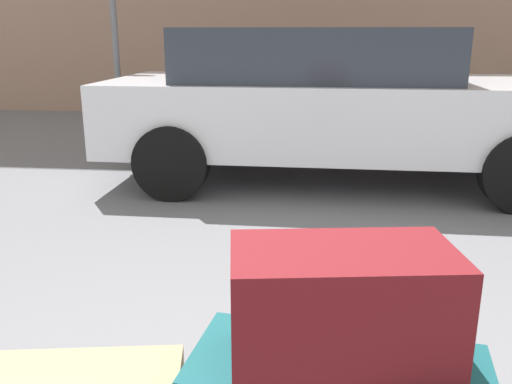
% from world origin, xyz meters
% --- Properties ---
extents(duffel_bag_maroon_topmost_pile, '(0.51, 0.33, 0.27)m').
position_xyz_m(duffel_bag_maroon_topmost_pile, '(0.32, -0.07, 0.81)').
color(duffel_bag_maroon_topmost_pile, maroon).
rests_on(duffel_bag_maroon_topmost_pile, duffel_bag_teal_stacked_top).
extents(parked_car, '(4.33, 1.97, 1.42)m').
position_xyz_m(parked_car, '(0.43, 4.10, 0.76)').
color(parked_car, silver).
rests_on(parked_car, ground_plane).
extents(bollard_kerb_near, '(0.22, 0.22, 0.67)m').
position_xyz_m(bollard_kerb_near, '(2.01, 5.93, 0.33)').
color(bollard_kerb_near, '#72665B').
rests_on(bollard_kerb_near, ground_plane).
extents(no_parking_sign, '(0.50, 0.10, 2.41)m').
position_xyz_m(no_parking_sign, '(-1.99, 4.98, 1.49)').
color(no_parking_sign, slate).
rests_on(no_parking_sign, ground_plane).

